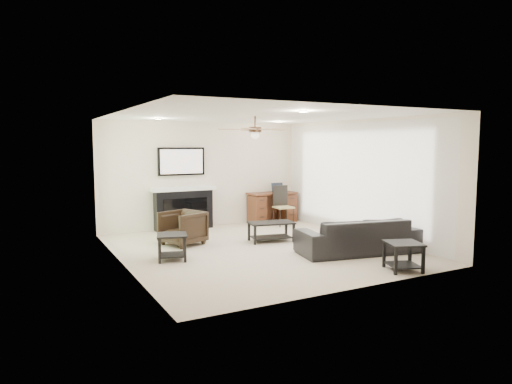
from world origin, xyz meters
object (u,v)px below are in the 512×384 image
at_px(armchair, 183,228).
at_px(desk, 272,207).
at_px(sofa, 358,236).
at_px(coffee_table, 271,232).
at_px(fireplace_unit, 184,189).

bearing_deg(armchair, desk, 95.40).
height_order(sofa, desk, desk).
xyz_separation_m(armchair, desk, (2.88, 1.44, 0.04)).
xyz_separation_m(sofa, armchair, (-2.60, 2.15, 0.02)).
relative_size(coffee_table, fireplace_unit, 0.47).
bearing_deg(armchair, fireplace_unit, 138.72).
relative_size(coffee_table, desk, 0.74).
bearing_deg(desk, armchair, -153.42).
bearing_deg(coffee_table, sofa, -49.98).
relative_size(armchair, fireplace_unit, 0.39).
height_order(sofa, fireplace_unit, fireplace_unit).
bearing_deg(sofa, coffee_table, -49.98).
bearing_deg(fireplace_unit, armchair, -110.10).
distance_m(sofa, armchair, 3.37).
relative_size(fireplace_unit, desk, 1.57).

